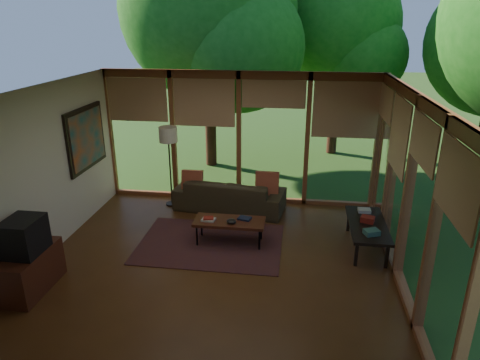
# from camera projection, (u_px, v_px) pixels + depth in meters

# --- Properties ---
(floor) EXTENTS (5.50, 5.50, 0.00)m
(floor) POSITION_uv_depth(u_px,v_px,m) (217.00, 260.00, 6.84)
(floor) COLOR #5A3317
(floor) RESTS_ON ground
(ceiling) EXTENTS (5.50, 5.50, 0.00)m
(ceiling) POSITION_uv_depth(u_px,v_px,m) (214.00, 90.00, 5.89)
(ceiling) COLOR silver
(ceiling) RESTS_ON ground
(wall_left) EXTENTS (0.04, 5.00, 2.70)m
(wall_left) POSITION_uv_depth(u_px,v_px,m) (44.00, 173.00, 6.72)
(wall_left) COLOR beige
(wall_left) RESTS_ON ground
(wall_front) EXTENTS (5.50, 0.04, 2.70)m
(wall_front) POSITION_uv_depth(u_px,v_px,m) (166.00, 274.00, 4.05)
(wall_front) COLOR beige
(wall_front) RESTS_ON ground
(window_wall_back) EXTENTS (5.50, 0.12, 2.70)m
(window_wall_back) POSITION_uv_depth(u_px,v_px,m) (239.00, 139.00, 8.69)
(window_wall_back) COLOR brown
(window_wall_back) RESTS_ON ground
(window_wall_right) EXTENTS (0.12, 5.00, 2.70)m
(window_wall_right) POSITION_uv_depth(u_px,v_px,m) (407.00, 191.00, 6.01)
(window_wall_right) COLOR brown
(window_wall_right) RESTS_ON ground
(tree_nw) EXTENTS (4.23, 4.23, 5.96)m
(tree_nw) POSITION_uv_depth(u_px,v_px,m) (208.00, 10.00, 10.13)
(tree_nw) COLOR #3E2016
(tree_nw) RESTS_ON ground
(tree_ne) EXTENTS (3.12, 3.12, 5.04)m
(tree_ne) POSITION_uv_depth(u_px,v_px,m) (340.00, 26.00, 11.32)
(tree_ne) COLOR #3E2016
(tree_ne) RESTS_ON ground
(rug) EXTENTS (2.43, 1.72, 0.01)m
(rug) POSITION_uv_depth(u_px,v_px,m) (210.00, 243.00, 7.35)
(rug) COLOR maroon
(rug) RESTS_ON floor
(sofa) EXTENTS (2.27, 1.13, 0.63)m
(sofa) POSITION_uv_depth(u_px,v_px,m) (230.00, 194.00, 8.60)
(sofa) COLOR #3A2F1D
(sofa) RESTS_ON floor
(pillow_left) EXTENTS (0.41, 0.22, 0.43)m
(pillow_left) POSITION_uv_depth(u_px,v_px,m) (192.00, 181.00, 8.55)
(pillow_left) COLOR maroon
(pillow_left) RESTS_ON sofa
(pillow_right) EXTENTS (0.46, 0.24, 0.48)m
(pillow_right) POSITION_uv_depth(u_px,v_px,m) (267.00, 184.00, 8.35)
(pillow_right) COLOR maroon
(pillow_right) RESTS_ON sofa
(ct_book_lower) EXTENTS (0.24, 0.19, 0.03)m
(ct_book_lower) POSITION_uv_depth(u_px,v_px,m) (209.00, 220.00, 7.23)
(ct_book_lower) COLOR #B5ADA4
(ct_book_lower) RESTS_ON coffee_table
(ct_book_upper) EXTENTS (0.19, 0.15, 0.03)m
(ct_book_upper) POSITION_uv_depth(u_px,v_px,m) (208.00, 218.00, 7.22)
(ct_book_upper) COLOR maroon
(ct_book_upper) RESTS_ON coffee_table
(ct_book_side) EXTENTS (0.25, 0.21, 0.03)m
(ct_book_side) POSITION_uv_depth(u_px,v_px,m) (245.00, 218.00, 7.28)
(ct_book_side) COLOR black
(ct_book_side) RESTS_ON coffee_table
(ct_bowl) EXTENTS (0.16, 0.16, 0.07)m
(ct_bowl) POSITION_uv_depth(u_px,v_px,m) (231.00, 221.00, 7.13)
(ct_bowl) COLOR black
(ct_bowl) RESTS_ON coffee_table
(media_cabinet) EXTENTS (0.50, 1.00, 0.60)m
(media_cabinet) POSITION_uv_depth(u_px,v_px,m) (30.00, 271.00, 6.01)
(media_cabinet) COLOR #4D2115
(media_cabinet) RESTS_ON floor
(television) EXTENTS (0.45, 0.55, 0.50)m
(television) POSITION_uv_depth(u_px,v_px,m) (24.00, 236.00, 5.81)
(television) COLOR black
(television) RESTS_ON media_cabinet
(console_book_a) EXTENTS (0.27, 0.24, 0.08)m
(console_book_a) POSITION_uv_depth(u_px,v_px,m) (372.00, 232.00, 6.68)
(console_book_a) COLOR #345B54
(console_book_a) RESTS_ON side_console
(console_book_b) EXTENTS (0.25, 0.22, 0.10)m
(console_book_b) POSITION_uv_depth(u_px,v_px,m) (368.00, 219.00, 7.10)
(console_book_b) COLOR maroon
(console_book_b) RESTS_ON side_console
(console_book_c) EXTENTS (0.22, 0.16, 0.06)m
(console_book_c) POSITION_uv_depth(u_px,v_px,m) (364.00, 210.00, 7.47)
(console_book_c) COLOR #B5ADA4
(console_book_c) RESTS_ON side_console
(floor_lamp) EXTENTS (0.36, 0.36, 1.65)m
(floor_lamp) POSITION_uv_depth(u_px,v_px,m) (168.00, 139.00, 8.43)
(floor_lamp) COLOR black
(floor_lamp) RESTS_ON floor
(coffee_table) EXTENTS (1.20, 0.50, 0.43)m
(coffee_table) POSITION_uv_depth(u_px,v_px,m) (229.00, 222.00, 7.25)
(coffee_table) COLOR #4D2115
(coffee_table) RESTS_ON floor
(side_console) EXTENTS (0.60, 1.40, 0.46)m
(side_console) POSITION_uv_depth(u_px,v_px,m) (367.00, 226.00, 7.08)
(side_console) COLOR black
(side_console) RESTS_ON floor
(wall_painting) EXTENTS (0.06, 1.35, 1.15)m
(wall_painting) POSITION_uv_depth(u_px,v_px,m) (86.00, 138.00, 7.94)
(wall_painting) COLOR black
(wall_painting) RESTS_ON wall_left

